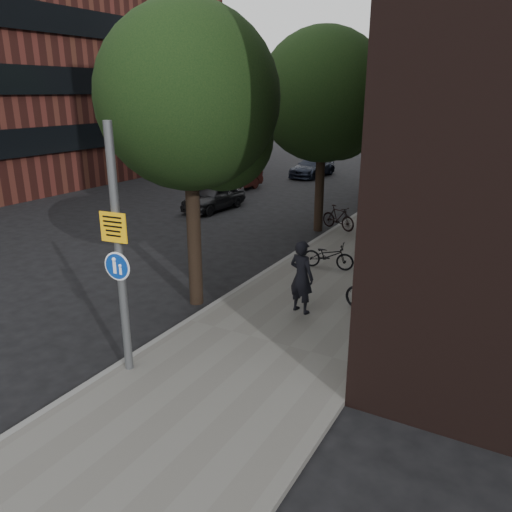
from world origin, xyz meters
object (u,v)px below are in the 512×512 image
Objects in this scene: parked_bike_facade_near at (381,296)px; parked_car_near at (214,197)px; pedestrian at (302,277)px; signpost at (119,253)px.

parked_car_near is (-10.47, 8.16, 0.02)m from parked_bike_facade_near.
parked_bike_facade_near is 0.50× the size of parked_car_near.
pedestrian is 2.03m from parked_bike_facade_near.
parked_bike_facade_near is at bearing -142.19° from pedestrian.
signpost reaches higher than parked_car_near.
signpost is at bearing 148.85° from parked_bike_facade_near.
pedestrian is 12.48m from parked_car_near.
parked_bike_facade_near is (1.80, 0.81, -0.45)m from pedestrian.
pedestrian is at bearing 119.52° from parked_bike_facade_near.
parked_car_near is (-8.67, 8.97, -0.43)m from pedestrian.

